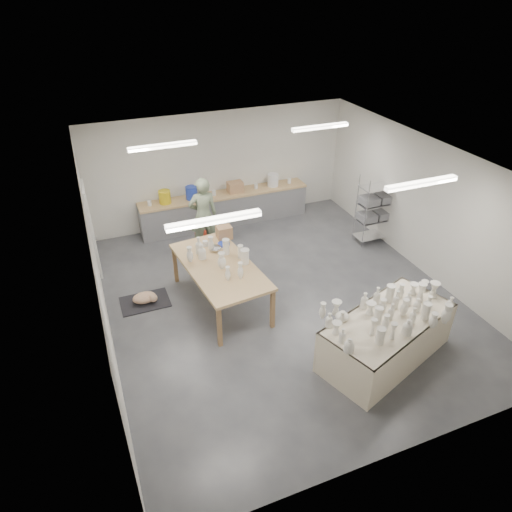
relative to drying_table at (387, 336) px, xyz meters
name	(u,v)px	position (x,y,z in m)	size (l,w,h in m)	color
room	(277,211)	(-1.12, 2.34, 1.58)	(8.00, 8.02, 3.00)	#424449
back_counter	(225,208)	(-1.03, 5.93, 0.01)	(4.60, 0.60, 1.24)	tan
wire_shelf	(375,208)	(2.18, 3.65, 0.45)	(0.88, 0.48, 1.80)	silver
drying_table	(387,336)	(0.00, 0.00, 0.00)	(2.73, 1.99, 1.25)	olive
work_table	(219,261)	(-2.20, 2.71, 0.47)	(1.53, 2.63, 1.32)	tan
rug	(145,302)	(-3.74, 3.18, -0.46)	(1.00, 0.70, 0.02)	black
cat	(146,298)	(-3.71, 3.17, -0.35)	(0.55, 0.44, 0.21)	white
potter	(203,215)	(-1.94, 4.79, 0.49)	(0.70, 0.46, 1.92)	gray
red_stool	(202,234)	(-1.94, 5.06, -0.17)	(0.46, 0.46, 0.34)	#B7311A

